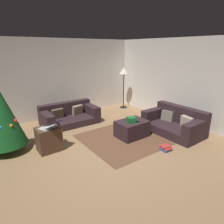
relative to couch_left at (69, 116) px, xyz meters
name	(u,v)px	position (x,y,z in m)	size (l,w,h in m)	color
ground_plane	(106,152)	(-0.11, -2.25, -0.24)	(6.40, 6.40, 0.00)	#93704C
rear_partition	(52,79)	(-0.11, 0.89, 1.06)	(6.40, 0.12, 2.60)	silver
corner_partition	(192,83)	(3.03, -2.25, 1.06)	(0.12, 6.40, 2.60)	silver
couch_left	(69,116)	(0.00, 0.00, 0.00)	(1.72, 0.99, 0.63)	#2D1E23
couch_right	(175,123)	(2.13, -2.45, 0.03)	(0.96, 1.62, 0.71)	#2D1E23
ottoman	(132,129)	(0.95, -1.94, -0.02)	(0.81, 0.60, 0.44)	#2D1E23
gift_box	(131,120)	(0.87, -1.99, 0.26)	(0.21, 0.19, 0.14)	#19662D
tv_remote	(137,121)	(1.03, -2.03, 0.21)	(0.05, 0.16, 0.02)	black
christmas_tree	(2,116)	(-1.93, -0.86, 0.63)	(0.93, 0.93, 1.65)	brown
side_table	(49,139)	(-1.12, -1.38, 0.04)	(0.52, 0.44, 0.56)	#4C3323
laptop	(49,126)	(-1.09, -1.44, 0.38)	(0.49, 0.53, 0.19)	silver
book_stack	(165,148)	(1.08, -2.99, -0.19)	(0.25, 0.26, 0.11)	#2D5193
corner_lamp	(124,74)	(2.49, 0.31, 1.10)	(0.36, 0.36, 1.59)	black
area_rug	(132,136)	(0.95, -1.94, -0.24)	(2.60, 2.00, 0.01)	brown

